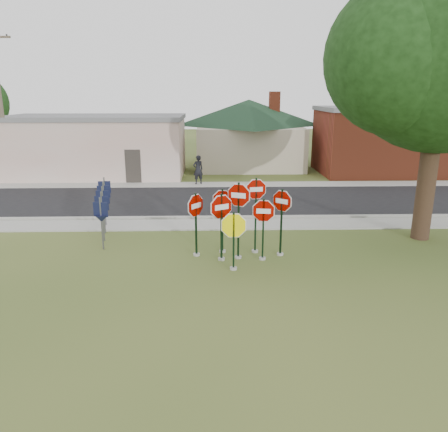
{
  "coord_description": "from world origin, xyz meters",
  "views": [
    {
      "loc": [
        -0.88,
        -13.07,
        5.65
      ],
      "look_at": [
        -0.48,
        2.0,
        1.41
      ],
      "focal_mm": 35.0,
      "sensor_mm": 36.0,
      "label": 1
    }
  ],
  "objects_px": {
    "stop_sign_center": "(239,209)",
    "oak_tree": "(443,50)",
    "stop_sign_left": "(221,217)",
    "stop_sign_yellow": "(234,234)",
    "pedestrian": "(198,170)",
    "utility_pole_near": "(1,105)"
  },
  "relations": [
    {
      "from": "stop_sign_left",
      "to": "oak_tree",
      "type": "distance_m",
      "value": 10.08
    },
    {
      "from": "stop_sign_center",
      "to": "utility_pole_near",
      "type": "relative_size",
      "value": 0.3
    },
    {
      "from": "stop_sign_yellow",
      "to": "pedestrian",
      "type": "distance_m",
      "value": 14.18
    },
    {
      "from": "stop_sign_left",
      "to": "oak_tree",
      "type": "height_order",
      "value": "oak_tree"
    },
    {
      "from": "stop_sign_center",
      "to": "stop_sign_yellow",
      "type": "height_order",
      "value": "stop_sign_center"
    },
    {
      "from": "oak_tree",
      "to": "stop_sign_yellow",
      "type": "bearing_deg",
      "value": -158.2
    },
    {
      "from": "oak_tree",
      "to": "pedestrian",
      "type": "height_order",
      "value": "oak_tree"
    },
    {
      "from": "pedestrian",
      "to": "utility_pole_near",
      "type": "bearing_deg",
      "value": -26.95
    },
    {
      "from": "oak_tree",
      "to": "pedestrian",
      "type": "distance_m",
      "value": 15.67
    },
    {
      "from": "stop_sign_left",
      "to": "oak_tree",
      "type": "relative_size",
      "value": 0.23
    },
    {
      "from": "stop_sign_yellow",
      "to": "stop_sign_left",
      "type": "xyz_separation_m",
      "value": [
        -0.38,
        0.87,
        0.32
      ]
    },
    {
      "from": "utility_pole_near",
      "to": "stop_sign_center",
      "type": "bearing_deg",
      "value": -44.46
    },
    {
      "from": "stop_sign_center",
      "to": "stop_sign_left",
      "type": "xyz_separation_m",
      "value": [
        -0.6,
        -0.16,
        -0.25
      ]
    },
    {
      "from": "stop_sign_left",
      "to": "utility_pole_near",
      "type": "bearing_deg",
      "value": 133.96
    },
    {
      "from": "stop_sign_center",
      "to": "oak_tree",
      "type": "height_order",
      "value": "oak_tree"
    },
    {
      "from": "utility_pole_near",
      "to": "pedestrian",
      "type": "distance_m",
      "value": 12.85
    },
    {
      "from": "stop_sign_center",
      "to": "pedestrian",
      "type": "xyz_separation_m",
      "value": [
        -1.81,
        13.05,
        -0.84
      ]
    },
    {
      "from": "pedestrian",
      "to": "stop_sign_yellow",
      "type": "bearing_deg",
      "value": 72.79
    },
    {
      "from": "stop_sign_center",
      "to": "utility_pole_near",
      "type": "distance_m",
      "value": 19.88
    },
    {
      "from": "stop_sign_left",
      "to": "utility_pole_near",
      "type": "height_order",
      "value": "utility_pole_near"
    },
    {
      "from": "pedestrian",
      "to": "oak_tree",
      "type": "bearing_deg",
      "value": 106.54
    },
    {
      "from": "stop_sign_yellow",
      "to": "stop_sign_left",
      "type": "height_order",
      "value": "stop_sign_left"
    }
  ]
}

